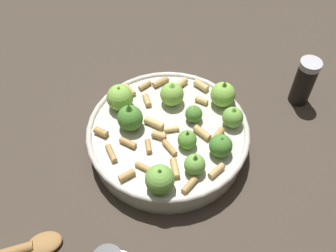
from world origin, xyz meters
name	(u,v)px	position (x,y,z in m)	size (l,w,h in m)	color
ground_plane	(168,146)	(0.00, 0.00, 0.00)	(2.40, 2.40, 0.00)	#42382D
cooking_pan	(169,134)	(0.00, 0.00, 0.03)	(0.28, 0.28, 0.10)	beige
pepper_shaker	(304,82)	(-0.20, 0.19, 0.05)	(0.04, 0.04, 0.10)	black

